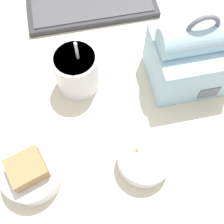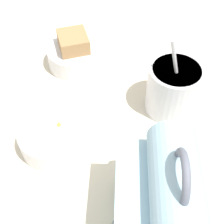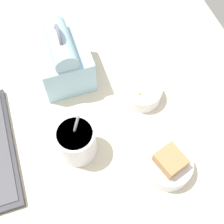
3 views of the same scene
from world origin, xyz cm
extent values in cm
cube|color=beige|center=(0.00, 0.00, 1.00)|extent=(140.00, 110.00, 2.00)
cube|color=#9EC6DB|center=(22.12, 4.38, 8.39)|extent=(18.17, 15.62, 12.78)
cylinder|color=#9EC6DB|center=(22.12, 4.38, 16.71)|extent=(17.27, 7.03, 7.03)
torus|color=slate|center=(22.12, 4.38, 19.88)|extent=(7.36, 1.00, 7.36)
cylinder|color=silver|center=(-4.90, 7.75, 7.44)|extent=(10.85, 10.85, 10.88)
cylinder|color=#C6892D|center=(-4.90, 7.75, 12.58)|extent=(9.55, 9.55, 0.60)
cylinder|color=silver|center=(-4.09, 7.20, 14.05)|extent=(0.70, 3.71, 12.31)
cylinder|color=silver|center=(-18.25, -14.20, 4.43)|extent=(13.03, 13.03, 4.85)
cube|color=#A87F51|center=(-18.25, -14.20, 7.10)|extent=(8.83, 8.41, 6.80)
cylinder|color=silver|center=(6.19, -16.08, 4.43)|extent=(11.87, 11.87, 4.85)
ellipsoid|color=white|center=(7.97, -16.97, 5.60)|extent=(3.23, 3.23, 3.80)
cone|color=#EFBC47|center=(4.71, -14.42, 5.76)|extent=(5.36, 5.36, 4.13)
sphere|color=#4C5623|center=(6.57, -19.68, 4.41)|extent=(1.42, 1.42, 1.42)
sphere|color=#4C5623|center=(7.07, -18.99, 4.41)|extent=(1.42, 1.42, 1.42)
camera|label=1|loc=(-4.15, -31.18, 64.67)|focal=45.00mm
camera|label=2|loc=(40.22, -3.16, 53.27)|focal=50.00mm
camera|label=3|loc=(-41.44, 9.49, 85.49)|focal=50.00mm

